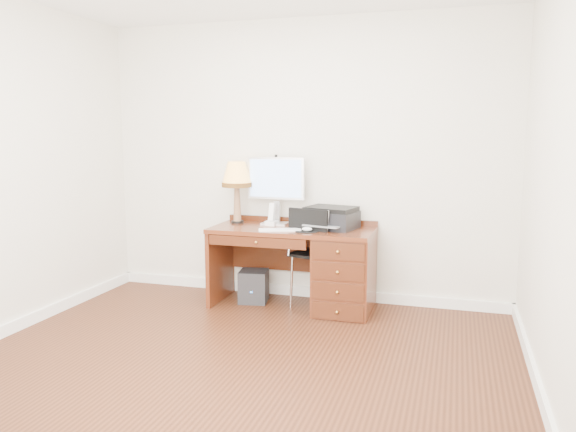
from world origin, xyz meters
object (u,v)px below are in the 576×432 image
(chair, at_px, (318,247))
(equipment_box, at_px, (254,286))
(desk, at_px, (326,265))
(leg_lamp, at_px, (237,178))
(printer, at_px, (331,218))
(monitor, at_px, (276,182))
(phone, at_px, (272,219))

(chair, xyz_separation_m, equipment_box, (-0.63, -0.00, -0.42))
(desk, relative_size, leg_lamp, 2.51)
(chair, bearing_deg, equipment_box, -163.25)
(desk, height_order, leg_lamp, leg_lamp)
(printer, xyz_separation_m, leg_lamp, (-0.94, 0.04, 0.34))
(monitor, bearing_deg, desk, -17.80)
(printer, relative_size, phone, 2.42)
(monitor, relative_size, leg_lamp, 1.07)
(equipment_box, bearing_deg, phone, 6.87)
(printer, relative_size, equipment_box, 1.68)
(equipment_box, bearing_deg, chair, -9.63)
(leg_lamp, relative_size, chair, 0.63)
(desk, bearing_deg, equipment_box, 178.51)
(printer, height_order, leg_lamp, leg_lamp)
(leg_lamp, distance_m, equipment_box, 1.06)
(monitor, xyz_separation_m, equipment_box, (-0.18, -0.16, -1.00))
(desk, distance_m, leg_lamp, 1.21)
(desk, height_order, monitor, monitor)
(phone, bearing_deg, printer, 7.99)
(phone, xyz_separation_m, chair, (0.46, -0.05, -0.24))
(leg_lamp, bearing_deg, monitor, 10.11)
(chair, bearing_deg, desk, 1.11)
(monitor, height_order, phone, monitor)
(desk, relative_size, chair, 1.59)
(desk, distance_m, printer, 0.44)
(desk, xyz_separation_m, printer, (0.03, 0.07, 0.44))
(monitor, distance_m, leg_lamp, 0.38)
(printer, distance_m, leg_lamp, 1.00)
(leg_lamp, bearing_deg, equipment_box, -24.54)
(desk, distance_m, monitor, 0.93)
(desk, height_order, printer, printer)
(printer, relative_size, leg_lamp, 0.86)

